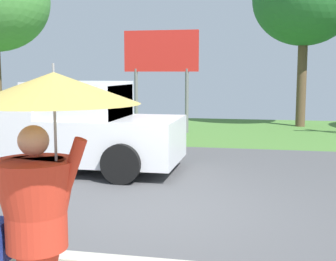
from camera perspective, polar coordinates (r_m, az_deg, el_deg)
The scene contains 4 objects.
ground_plane at distance 9.69m, azimuth 2.63°, elevation -5.33°, with size 40.00×22.00×0.20m.
monk_pedestrian at distance 3.39m, azimuth -15.54°, elevation -8.06°, with size 1.20×1.20×2.13m.
pickup_truck at distance 9.96m, azimuth -13.39°, elevation 0.20°, with size 5.20×2.28×1.88m.
roadside_billboard at distance 15.75m, azimuth -0.87°, elevation 9.05°, with size 2.60×0.12×3.50m.
Camera 1 is at (1.45, -6.39, 2.07)m, focal length 48.48 mm.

